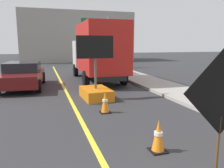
# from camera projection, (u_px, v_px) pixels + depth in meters

# --- Properties ---
(sidewalk_curb) EXTENTS (2.25, 48.00, 0.14)m
(sidewalk_curb) POSITION_uv_depth(u_px,v_px,m) (215.00, 105.00, 8.59)
(sidewalk_curb) COLOR #9E9991
(sidewalk_curb) RESTS_ON ground
(lane_center_stripe) EXTENTS (0.14, 36.00, 0.01)m
(lane_center_stripe) POSITION_uv_depth(u_px,v_px,m) (81.00, 119.00, 7.10)
(lane_center_stripe) COLOR yellow
(lane_center_stripe) RESTS_ON ground
(roadwork_sign) EXTENTS (1.63, 0.05, 2.33)m
(roadwork_sign) POSITION_uv_depth(u_px,v_px,m) (223.00, 93.00, 4.01)
(roadwork_sign) COLOR #593819
(roadwork_sign) RESTS_ON ground
(arrow_board_trailer) EXTENTS (1.60, 1.85, 2.70)m
(arrow_board_trailer) POSITION_uv_depth(u_px,v_px,m) (96.00, 88.00, 9.77)
(arrow_board_trailer) COLOR orange
(arrow_board_trailer) RESTS_ON ground
(box_truck) EXTENTS (2.57, 7.05, 3.56)m
(box_truck) POSITION_uv_depth(u_px,v_px,m) (98.00, 51.00, 14.31)
(box_truck) COLOR black
(box_truck) RESTS_ON ground
(pickup_car) EXTENTS (2.36, 4.62, 1.38)m
(pickup_car) POSITION_uv_depth(u_px,v_px,m) (23.00, 75.00, 12.20)
(pickup_car) COLOR #591414
(pickup_car) RESTS_ON ground
(highway_guide_sign) EXTENTS (2.79, 0.28, 5.00)m
(highway_guide_sign) POSITION_uv_depth(u_px,v_px,m) (100.00, 33.00, 22.01)
(highway_guide_sign) COLOR gray
(highway_guide_sign) RESTS_ON ground
(far_building_block) EXTENTS (15.07, 6.90, 6.68)m
(far_building_block) POSITION_uv_depth(u_px,v_px,m) (76.00, 37.00, 32.35)
(far_building_block) COLOR gray
(far_building_block) RESTS_ON ground
(traffic_cone_near_sign) EXTENTS (0.36, 0.36, 0.73)m
(traffic_cone_near_sign) POSITION_uv_depth(u_px,v_px,m) (158.00, 136.00, 4.92)
(traffic_cone_near_sign) COLOR black
(traffic_cone_near_sign) RESTS_ON ground
(traffic_cone_mid_lane) EXTENTS (0.36, 0.36, 0.77)m
(traffic_cone_mid_lane) POSITION_uv_depth(u_px,v_px,m) (105.00, 102.00, 7.74)
(traffic_cone_mid_lane) COLOR black
(traffic_cone_mid_lane) RESTS_ON ground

